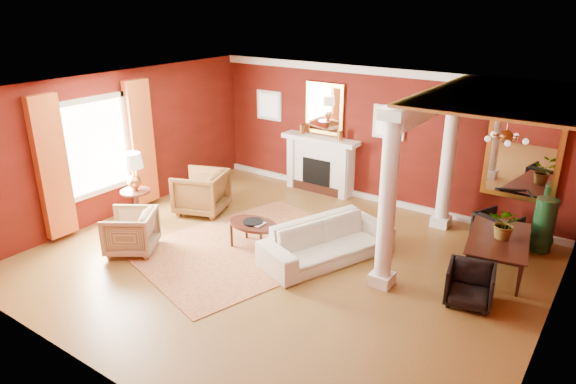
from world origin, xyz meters
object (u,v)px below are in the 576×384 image
Objects in this scene: armchair_leopard at (201,190)px; side_table at (134,177)px; dining_table at (500,245)px; sofa at (327,235)px; armchair_stripe at (130,230)px; coffee_table at (253,225)px.

armchair_leopard is 1.39m from side_table.
sofa is at bearing 107.94° from dining_table.
dining_table reaches higher than sofa.
side_table is 6.77m from dining_table.
armchair_stripe reaches higher than coffee_table.
coffee_table is 0.67× the size of side_table.
armchair_stripe is at bearing -141.27° from coffee_table.
dining_table is at bearing 18.24° from side_table.
side_table is (-2.61, -0.44, 0.52)m from coffee_table.
sofa reaches higher than coffee_table.
armchair_leopard is 5.80m from dining_table.
dining_table is (2.50, 1.30, 0.00)m from sofa.
dining_table is (5.48, 3.02, 0.04)m from armchair_stripe.
armchair_leopard is 2.02m from coffee_table.
side_table is (-0.70, -1.10, 0.47)m from armchair_leopard.
coffee_table is at bearing 94.92° from armchair_stripe.
side_table is (-0.94, 0.91, 0.54)m from armchair_stripe.
sofa is 1.42× the size of dining_table.
side_table is at bearing 98.70° from dining_table.
armchair_stripe is 2.15m from coffee_table.
armchair_leopard is at bearing 152.81° from armchair_stripe.
coffee_table is at bearing 127.94° from sofa.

